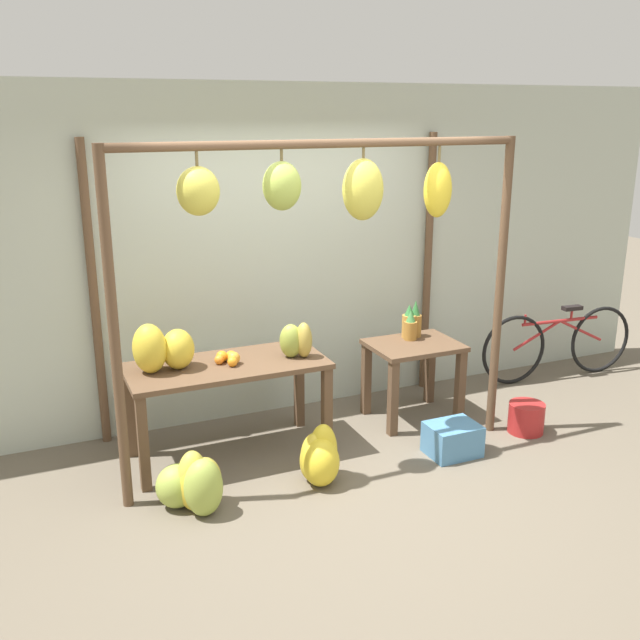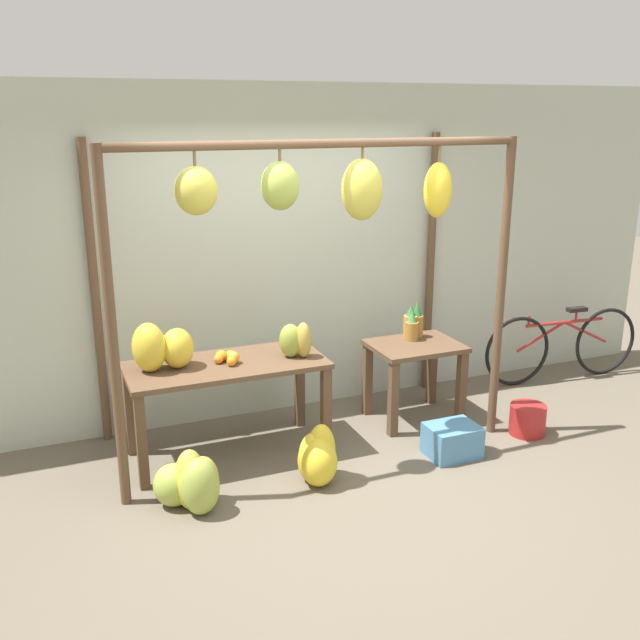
# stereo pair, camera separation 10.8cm
# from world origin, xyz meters

# --- Properties ---
(ground_plane) EXTENTS (20.00, 20.00, 0.00)m
(ground_plane) POSITION_xyz_m (0.00, 0.00, 0.00)
(ground_plane) COLOR #665B4C
(shop_wall_back) EXTENTS (8.00, 0.08, 2.80)m
(shop_wall_back) POSITION_xyz_m (0.00, 1.58, 1.40)
(shop_wall_back) COLOR #B7C1B2
(shop_wall_back) RESTS_ON ground_plane
(stall_awning) EXTENTS (3.05, 1.24, 2.39)m
(stall_awning) POSITION_xyz_m (-0.02, 0.58, 1.81)
(stall_awning) COLOR brown
(stall_awning) RESTS_ON ground_plane
(display_table_main) EXTENTS (1.49, 0.67, 0.75)m
(display_table_main) POSITION_xyz_m (-0.64, 0.85, 0.64)
(display_table_main) COLOR brown
(display_table_main) RESTS_ON ground_plane
(display_table_side) EXTENTS (0.75, 0.58, 0.68)m
(display_table_side) POSITION_xyz_m (1.01, 0.90, 0.52)
(display_table_side) COLOR brown
(display_table_side) RESTS_ON ground_plane
(banana_pile_on_table) EXTENTS (0.53, 0.35, 0.37)m
(banana_pile_on_table) POSITION_xyz_m (-1.10, 0.89, 0.92)
(banana_pile_on_table) COLOR gold
(banana_pile_on_table) RESTS_ON display_table_main
(orange_pile) EXTENTS (0.19, 0.21, 0.09)m
(orange_pile) POSITION_xyz_m (-0.63, 0.85, 0.79)
(orange_pile) COLOR orange
(orange_pile) RESTS_ON display_table_main
(pineapple_cluster) EXTENTS (0.19, 0.18, 0.33)m
(pineapple_cluster) POSITION_xyz_m (1.07, 1.04, 0.81)
(pineapple_cluster) COLOR #A3702D
(pineapple_cluster) RESTS_ON display_table_side
(banana_pile_ground_left) EXTENTS (0.48, 0.45, 0.41)m
(banana_pile_ground_left) POSITION_xyz_m (-1.08, 0.18, 0.18)
(banana_pile_ground_left) COLOR gold
(banana_pile_ground_left) RESTS_ON ground_plane
(banana_pile_ground_right) EXTENTS (0.39, 0.42, 0.42)m
(banana_pile_ground_right) POSITION_xyz_m (-0.17, 0.19, 0.18)
(banana_pile_ground_right) COLOR yellow
(banana_pile_ground_right) RESTS_ON ground_plane
(fruit_crate_white) EXTENTS (0.39, 0.31, 0.25)m
(fruit_crate_white) POSITION_xyz_m (0.95, 0.17, 0.12)
(fruit_crate_white) COLOR #4C84B2
(fruit_crate_white) RESTS_ON ground_plane
(blue_bucket) EXTENTS (0.30, 0.30, 0.25)m
(blue_bucket) POSITION_xyz_m (1.73, 0.26, 0.13)
(blue_bucket) COLOR #AD2323
(blue_bucket) RESTS_ON ground_plane
(parked_bicycle) EXTENTS (1.70, 0.18, 0.73)m
(parked_bicycle) POSITION_xyz_m (2.83, 1.15, 0.36)
(parked_bicycle) COLOR black
(parked_bicycle) RESTS_ON ground_plane
(papaya_pile) EXTENTS (0.27, 0.22, 0.28)m
(papaya_pile) POSITION_xyz_m (-0.11, 0.77, 0.89)
(papaya_pile) COLOR #93A33D
(papaya_pile) RESTS_ON display_table_main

